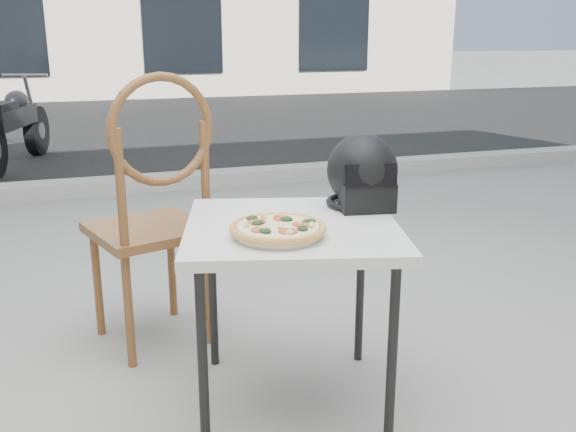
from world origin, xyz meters
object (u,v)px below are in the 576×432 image
object	(u,v)px
motorcycle	(15,127)
pizza	(278,228)
cafe_table_main	(292,241)
cafe_chair_main	(155,201)
plate	(278,234)
helmet	(363,175)

from	to	relation	value
motorcycle	pizza	bearing A→B (deg)	-61.23
cafe_table_main	cafe_chair_main	xyz separation A→B (m)	(-0.39, 0.59, 0.03)
cafe_table_main	plate	size ratio (longest dim) A/B	3.03
pizza	cafe_chair_main	xyz separation A→B (m)	(-0.30, 0.71, -0.06)
plate	cafe_chair_main	xyz separation A→B (m)	(-0.30, 0.71, -0.04)
cafe_table_main	motorcycle	bearing A→B (deg)	104.18
cafe_chair_main	pizza	bearing A→B (deg)	95.91
cafe_table_main	cafe_chair_main	distance (m)	0.70
pizza	helmet	distance (m)	0.49
cafe_table_main	pizza	world-z (taller)	pizza
plate	helmet	size ratio (longest dim) A/B	0.92
helmet	cafe_chair_main	distance (m)	0.85
motorcycle	plate	bearing A→B (deg)	-61.23
plate	pizza	distance (m)	0.02
motorcycle	helmet	bearing A→B (deg)	-56.11
plate	pizza	bearing A→B (deg)	50.44
pizza	cafe_chair_main	distance (m)	0.77
plate	helmet	xyz separation A→B (m)	(0.41, 0.26, 0.11)
cafe_table_main	motorcycle	size ratio (longest dim) A/B	0.50
plate	pizza	world-z (taller)	pizza
pizza	cafe_chair_main	bearing A→B (deg)	113.11
pizza	helmet	size ratio (longest dim) A/B	1.30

